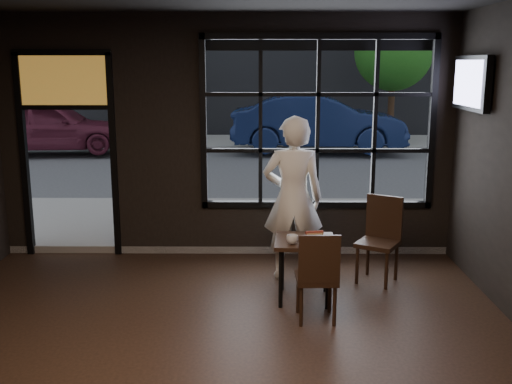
{
  "coord_description": "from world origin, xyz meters",
  "views": [
    {
      "loc": [
        0.45,
        -4.36,
        2.57
      ],
      "look_at": [
        0.4,
        2.2,
        1.15
      ],
      "focal_mm": 42.0,
      "sensor_mm": 36.0,
      "label": 1
    }
  ],
  "objects_px": {
    "chair_near": "(316,275)",
    "navy_car": "(318,122)",
    "man": "(293,199)",
    "cafe_table": "(304,269)"
  },
  "relations": [
    {
      "from": "man",
      "to": "navy_car",
      "type": "relative_size",
      "value": 0.4
    },
    {
      "from": "cafe_table",
      "to": "navy_car",
      "type": "bearing_deg",
      "value": 87.49
    },
    {
      "from": "cafe_table",
      "to": "chair_near",
      "type": "relative_size",
      "value": 0.73
    },
    {
      "from": "chair_near",
      "to": "navy_car",
      "type": "relative_size",
      "value": 0.19
    },
    {
      "from": "cafe_table",
      "to": "chair_near",
      "type": "distance_m",
      "value": 0.55
    },
    {
      "from": "man",
      "to": "navy_car",
      "type": "xyz_separation_m",
      "value": [
        1.26,
        10.1,
        -0.08
      ]
    },
    {
      "from": "chair_near",
      "to": "navy_car",
      "type": "distance_m",
      "value": 11.39
    },
    {
      "from": "chair_near",
      "to": "man",
      "type": "relative_size",
      "value": 0.48
    },
    {
      "from": "cafe_table",
      "to": "chair_near",
      "type": "xyz_separation_m",
      "value": [
        0.09,
        -0.53,
        0.13
      ]
    },
    {
      "from": "cafe_table",
      "to": "chair_near",
      "type": "height_order",
      "value": "chair_near"
    }
  ]
}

